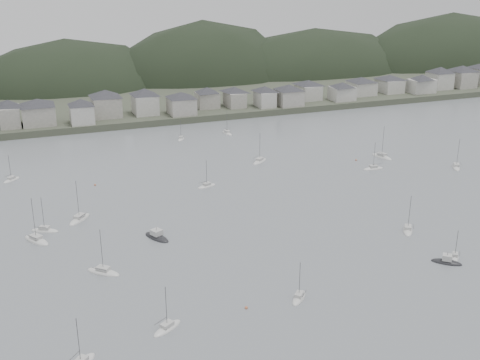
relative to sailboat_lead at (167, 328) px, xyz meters
name	(u,v)px	position (x,y,z in m)	size (l,w,h in m)	color
ground	(375,329)	(38.41, -14.54, -0.18)	(900.00, 900.00, 0.00)	slate
far_shore_land	(118,78)	(38.41, 280.46, 1.32)	(900.00, 250.00, 3.00)	#383D2D
forested_ridge	(134,105)	(43.24, 254.86, -11.46)	(851.55, 103.94, 102.57)	black
waterfront_town	(258,94)	(89.00, 168.80, 8.48)	(451.48, 28.46, 12.92)	gray
sailboat_lead	(167,328)	(0.00, 0.00, 0.00)	(7.51, 6.02, 10.15)	silver
moored_fleet	(183,221)	(16.87, 49.17, 0.00)	(218.00, 175.70, 12.92)	silver
motor_launch_near	(447,262)	(69.97, 2.93, 0.12)	(7.17, 6.78, 3.75)	black
motor_launch_far	(157,237)	(7.71, 41.61, 0.10)	(6.72, 9.30, 4.09)	black
mooring_buoys	(247,219)	(34.43, 44.30, -0.03)	(191.25, 124.18, 0.70)	#BD653F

